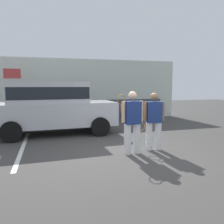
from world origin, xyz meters
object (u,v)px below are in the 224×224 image
at_px(parked_suv, 53,105).
at_px(potted_plant_by_porch, 145,112).
at_px(tennis_player_man, 132,121).
at_px(tennis_player_woman, 154,121).
at_px(flag_pole, 8,85).

xyz_separation_m(parked_suv, potted_plant_by_porch, (5.08, 2.54, -0.74)).
bearing_deg(potted_plant_by_porch, tennis_player_man, -117.32).
relative_size(parked_suv, potted_plant_by_porch, 6.48).
distance_m(parked_suv, tennis_player_woman, 4.21).
relative_size(tennis_player_woman, potted_plant_by_porch, 2.35).
distance_m(tennis_player_woman, potted_plant_by_porch, 6.13).
bearing_deg(tennis_player_woman, tennis_player_man, 23.46).
xyz_separation_m(potted_plant_by_porch, flag_pole, (-6.99, -0.13, 1.50)).
height_order(tennis_player_woman, potted_plant_by_porch, tennis_player_woman).
bearing_deg(tennis_player_woman, potted_plant_by_porch, -103.36).
bearing_deg(potted_plant_by_porch, parked_suv, -153.46).
distance_m(parked_suv, flag_pole, 3.16).
xyz_separation_m(parked_suv, tennis_player_man, (2.05, -3.33, -0.23)).
bearing_deg(potted_plant_by_porch, flag_pole, -178.93).
height_order(tennis_player_man, flag_pole, flag_pole).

